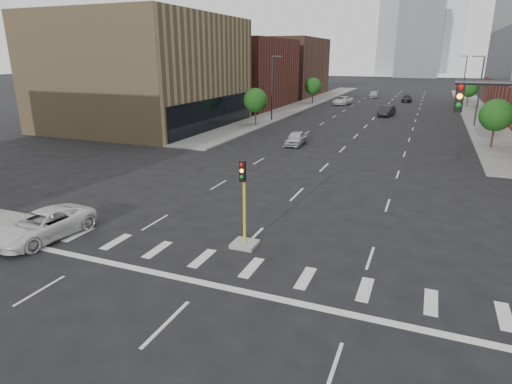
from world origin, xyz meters
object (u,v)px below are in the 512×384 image
Objects in this scene: car_mid_right at (387,111)px; car_far_left at (343,101)px; car_deep_right at (407,99)px; car_near_left at (296,138)px; car_distant at (374,94)px; parked_minivan at (44,225)px; median_traffic_signal at (244,228)px.

car_mid_right reaches higher than car_far_left.
car_deep_right is at bearing 95.61° from car_mid_right.
car_distant reaches higher than car_near_left.
car_distant is at bearing 91.74° from parked_minivan.
car_distant is at bearing 93.06° from median_traffic_signal.
car_far_left is 1.28× the size of car_distant.
parked_minivan is at bearing -100.02° from car_distant.
parked_minivan is (-10.00, -2.97, -0.24)m from median_traffic_signal.
median_traffic_signal is at bearing -73.43° from car_far_left.
car_far_left is 69.70m from parked_minivan.
car_near_left is 0.76× the size of car_far_left.
median_traffic_signal reaches higher than car_mid_right.
car_near_left is 58.43m from car_distant.
car_far_left is at bearing 96.95° from median_traffic_signal.
car_near_left is 0.97× the size of car_distant.
parked_minivan is at bearing -163.48° from median_traffic_signal.
car_far_left is at bearing 133.75° from car_mid_right.
car_mid_right is 31.76m from car_distant.
median_traffic_signal is 10.43m from parked_minivan.
median_traffic_signal is at bearing -81.99° from car_near_left.
car_distant is at bearing 136.10° from car_deep_right.
median_traffic_signal is 76.85m from car_deep_right.
car_mid_right is 17.07m from car_far_left.
parked_minivan is (-13.09, -79.75, 0.05)m from car_deep_right.
median_traffic_signal is 67.20m from car_far_left.
car_far_left reaches higher than car_deep_right.
car_mid_right reaches higher than car_distant.
median_traffic_signal is at bearing 21.90° from parked_minivan.
median_traffic_signal reaches higher than car_deep_right.
median_traffic_signal is 25.88m from car_near_left.
car_mid_right reaches higher than car_near_left.
car_near_left is 41.44m from car_far_left.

